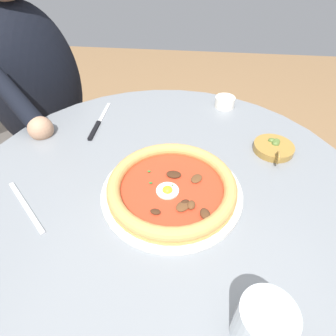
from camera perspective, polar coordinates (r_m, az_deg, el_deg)
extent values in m
cube|color=olive|center=(1.28, -0.44, -27.13)|extent=(6.00, 6.00, 0.02)
cylinder|color=gray|center=(0.66, -0.76, -4.17)|extent=(0.95, 0.95, 0.03)
cylinder|color=slate|center=(0.94, -0.56, -19.21)|extent=(0.10, 0.10, 0.68)
cylinder|color=slate|center=(1.26, -0.44, -26.81)|extent=(0.45, 0.45, 0.02)
cylinder|color=white|center=(0.62, 0.79, -4.87)|extent=(0.31, 0.31, 0.01)
cylinder|color=tan|center=(0.61, 0.79, -4.36)|extent=(0.29, 0.29, 0.01)
torus|color=tan|center=(0.60, 0.80, -3.58)|extent=(0.29, 0.29, 0.03)
cylinder|color=red|center=(0.61, 0.80, -4.04)|extent=(0.27, 0.27, 0.00)
cylinder|color=white|center=(0.60, -0.10, -4.72)|extent=(0.05, 0.05, 0.00)
ellipsoid|color=yellow|center=(0.60, -0.10, -4.59)|extent=(0.02, 0.02, 0.02)
ellipsoid|color=brown|center=(0.57, 3.13, -7.88)|extent=(0.04, 0.04, 0.01)
ellipsoid|color=#3D2314|center=(0.57, 3.48, -7.17)|extent=(0.02, 0.02, 0.01)
ellipsoid|color=brown|center=(0.63, 5.96, -2.10)|extent=(0.04, 0.04, 0.01)
ellipsoid|color=#4C2D19|center=(0.56, 7.70, -9.40)|extent=(0.03, 0.03, 0.01)
ellipsoid|color=#3D2314|center=(0.56, -2.62, -9.03)|extent=(0.02, 0.02, 0.01)
ellipsoid|color=brown|center=(0.57, 4.86, -7.62)|extent=(0.02, 0.03, 0.01)
ellipsoid|color=#3D2314|center=(0.63, 1.19, -1.32)|extent=(0.04, 0.03, 0.01)
ellipsoid|color=#2D6B28|center=(0.61, 0.91, -3.64)|extent=(0.01, 0.01, 0.00)
ellipsoid|color=#2D6B28|center=(0.64, -3.96, -0.69)|extent=(0.01, 0.01, 0.00)
ellipsoid|color=#2D6B28|center=(0.61, -3.60, -3.10)|extent=(0.01, 0.01, 0.00)
cylinder|color=silver|center=(0.45, 18.99, -28.46)|extent=(0.08, 0.08, 0.09)
cylinder|color=silver|center=(0.47, 18.37, -29.33)|extent=(0.07, 0.07, 0.05)
cube|color=silver|center=(0.92, -13.07, 11.17)|extent=(0.01, 0.12, 0.00)
cube|color=black|center=(0.83, -15.03, 7.56)|extent=(0.01, 0.09, 0.01)
cylinder|color=white|center=(0.94, 11.70, 13.28)|extent=(0.06, 0.06, 0.03)
cylinder|color=olive|center=(0.94, 11.77, 13.72)|extent=(0.05, 0.05, 0.01)
cylinder|color=olive|center=(0.78, 21.03, 3.93)|extent=(0.10, 0.10, 0.02)
torus|color=olive|center=(0.72, 21.81, 2.02)|extent=(0.01, 0.03, 0.03)
ellipsoid|color=#516B2D|center=(0.79, 21.46, 4.90)|extent=(0.02, 0.02, 0.02)
ellipsoid|color=#516B2D|center=(0.79, 21.55, 5.14)|extent=(0.02, 0.02, 0.02)
ellipsoid|color=#516B2D|center=(0.78, 21.39, 4.62)|extent=(0.02, 0.02, 0.02)
ellipsoid|color=#516B2D|center=(0.79, 20.71, 5.27)|extent=(0.02, 0.02, 0.02)
cube|color=#BCBCC1|center=(0.67, -27.41, -7.09)|extent=(0.14, 0.13, 0.00)
cube|color=#282833|center=(1.44, -19.77, -2.84)|extent=(0.43, 0.44, 0.45)
ellipsoid|color=black|center=(1.17, -25.64, 15.12)|extent=(0.39, 0.40, 0.56)
cylinder|color=black|center=(0.92, -28.75, 11.94)|extent=(0.24, 0.20, 0.16)
sphere|color=tan|center=(0.86, -24.90, 7.43)|extent=(0.07, 0.07, 0.07)
cube|color=#504A45|center=(1.33, -23.20, 5.82)|extent=(0.54, 0.54, 0.02)
cube|color=#504A45|center=(1.39, -28.84, 15.75)|extent=(0.24, 0.28, 0.40)
cylinder|color=#4C4742|center=(1.32, -23.77, -8.92)|extent=(0.02, 0.02, 0.46)
cylinder|color=#4C4742|center=(1.40, -11.49, -1.92)|extent=(0.02, 0.02, 0.46)
cylinder|color=#4C4742|center=(1.58, -28.92, -1.40)|extent=(0.02, 0.02, 0.46)
cylinder|color=#4C4742|center=(1.64, -18.31, 4.18)|extent=(0.02, 0.02, 0.46)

